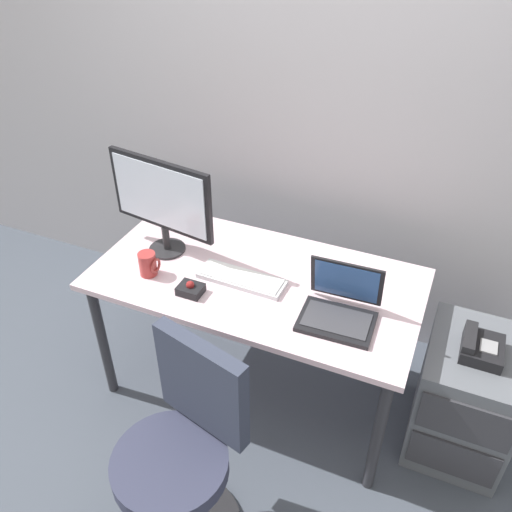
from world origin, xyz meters
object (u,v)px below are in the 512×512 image
object	(u,v)px
desk_phone	(480,347)
keyboard	(242,278)
monitor_main	(161,200)
office_chair	(182,461)
trackball_mouse	(191,289)
cell_phone	(177,222)
coffee_mug	(148,264)
file_cabinet	(465,397)
laptop	(340,307)

from	to	relation	value
desk_phone	keyboard	xyz separation A→B (m)	(-1.06, -0.11, 0.12)
desk_phone	monitor_main	world-z (taller)	monitor_main
office_chair	trackball_mouse	distance (m)	0.72
trackball_mouse	cell_phone	world-z (taller)	trackball_mouse
desk_phone	coffee_mug	distance (m)	1.51
coffee_mug	file_cabinet	bearing A→B (deg)	9.66
desk_phone	office_chair	bearing A→B (deg)	-138.40
office_chair	monitor_main	world-z (taller)	monitor_main
file_cabinet	desk_phone	distance (m)	0.34
file_cabinet	desk_phone	bearing A→B (deg)	-116.78
trackball_mouse	office_chair	bearing A→B (deg)	-65.87
monitor_main	coffee_mug	xyz separation A→B (m)	(0.03, -0.20, -0.23)
desk_phone	cell_phone	world-z (taller)	cell_phone
monitor_main	laptop	world-z (taller)	monitor_main
desk_phone	trackball_mouse	xyz separation A→B (m)	(-1.23, -0.28, 0.13)
laptop	cell_phone	world-z (taller)	laptop
monitor_main	cell_phone	bearing A→B (deg)	108.86
office_chair	monitor_main	size ratio (longest dim) A/B	1.70
desk_phone	monitor_main	bearing A→B (deg)	-178.65
keyboard	laptop	size ratio (longest dim) A/B	1.29
office_chair	laptop	bearing A→B (deg)	60.70
coffee_mug	monitor_main	bearing A→B (deg)	97.33
monitor_main	keyboard	xyz separation A→B (m)	(0.44, -0.08, -0.27)
trackball_mouse	cell_phone	bearing A→B (deg)	125.84
trackball_mouse	cell_phone	xyz separation A→B (m)	(-0.35, 0.49, -0.02)
file_cabinet	desk_phone	size ratio (longest dim) A/B	3.04
office_chair	trackball_mouse	size ratio (longest dim) A/B	8.75
cell_phone	laptop	bearing A→B (deg)	-49.11
laptop	cell_phone	size ratio (longest dim) A/B	2.26
office_chair	monitor_main	bearing A→B (deg)	122.70
keyboard	coffee_mug	xyz separation A→B (m)	(-0.42, -0.12, 0.04)
desk_phone	file_cabinet	bearing A→B (deg)	63.22
office_chair	laptop	size ratio (longest dim) A/B	3.00
monitor_main	trackball_mouse	bearing A→B (deg)	-42.28
desk_phone	office_chair	xyz separation A→B (m)	(-0.97, -0.86, -0.20)
file_cabinet	coffee_mug	bearing A→B (deg)	-170.34
office_chair	trackball_mouse	bearing A→B (deg)	114.13
trackball_mouse	coffee_mug	distance (m)	0.25
office_chair	keyboard	xyz separation A→B (m)	(-0.09, 0.75, 0.32)
trackball_mouse	coffee_mug	size ratio (longest dim) A/B	0.95
keyboard	laptop	bearing A→B (deg)	-6.60
keyboard	laptop	distance (m)	0.48
file_cabinet	keyboard	bearing A→B (deg)	-173.13
file_cabinet	desk_phone	xyz separation A→B (m)	(-0.01, -0.02, 0.34)
coffee_mug	trackball_mouse	bearing A→B (deg)	-10.48
office_chair	coffee_mug	size ratio (longest dim) A/B	8.35
monitor_main	trackball_mouse	xyz separation A→B (m)	(0.27, -0.25, -0.26)
file_cabinet	trackball_mouse	xyz separation A→B (m)	(-1.24, -0.30, 0.47)
file_cabinet	monitor_main	size ratio (longest dim) A/B	1.08
desk_phone	keyboard	world-z (taller)	keyboard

